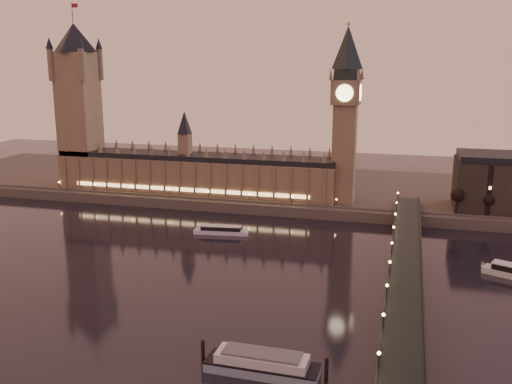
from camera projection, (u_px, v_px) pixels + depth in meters
The scene contains 10 objects.
ground at pixel (181, 274), 242.35m from camera, with size 700.00×700.00×0.00m, color black.
far_embankment at pixel (315, 189), 389.25m from camera, with size 560.00×130.00×6.00m, color #423D35.
palace_of_westminster at pixel (194, 169), 361.43m from camera, with size 180.00×26.62×52.00m.
victoria_tower at pixel (78, 97), 371.76m from camera, with size 31.68×31.68×118.00m.
big_ben at pixel (346, 105), 328.02m from camera, with size 17.68×17.68×104.00m.
westminster_bridge at pixel (404, 284), 217.86m from camera, with size 13.20×260.00×15.30m.
bare_tree_0 at pixel (459, 198), 311.31m from camera, with size 6.14×6.14×12.49m.
bare_tree_1 at pixel (492, 200), 307.06m from camera, with size 6.14×6.14×12.49m.
cruise_boat_a at pixel (221, 230), 298.56m from camera, with size 28.77×9.59×4.52m.
moored_barge at pixel (262, 364), 165.36m from camera, with size 38.51×9.98×7.06m.
Camera 1 is at (90.23, -211.99, 88.88)m, focal length 40.00 mm.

